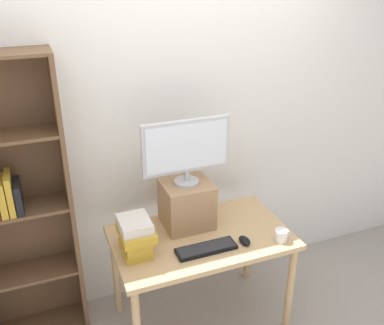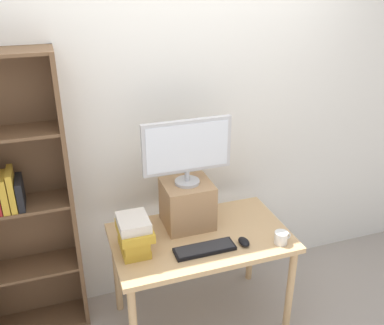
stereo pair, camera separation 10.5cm
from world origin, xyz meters
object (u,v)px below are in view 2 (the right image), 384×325
object	(u,v)px
riser_box	(187,204)
book_stack	(134,234)
computer_mouse	(244,242)
bookshelf_unit	(17,203)
computer_monitor	(187,149)
keyboard	(205,249)
desk	(201,247)
coffee_mug	(281,238)

from	to	relation	value
riser_box	book_stack	bearing A→B (deg)	-155.26
computer_mouse	bookshelf_unit	bearing A→B (deg)	157.76
computer_monitor	keyboard	world-z (taller)	computer_monitor
computer_monitor	keyboard	xyz separation A→B (m)	(0.01, -0.32, -0.55)
desk	keyboard	xyz separation A→B (m)	(-0.03, -0.16, 0.10)
bookshelf_unit	coffee_mug	distance (m)	1.69
computer_monitor	computer_mouse	size ratio (longest dim) A/B	5.63
computer_mouse	riser_box	bearing A→B (deg)	127.78
keyboard	coffee_mug	distance (m)	0.50
desk	computer_monitor	size ratio (longest dim) A/B	1.99
book_stack	coffee_mug	xyz separation A→B (m)	(0.90, -0.22, -0.08)
computer_monitor	book_stack	xyz separation A→B (m)	(-0.40, -0.18, -0.44)
bookshelf_unit	book_stack	xyz separation A→B (m)	(0.66, -0.39, -0.13)
keyboard	riser_box	bearing A→B (deg)	91.05
bookshelf_unit	keyboard	size ratio (longest dim) A/B	5.00
desk	coffee_mug	xyz separation A→B (m)	(0.46, -0.24, 0.13)
computer_mouse	keyboard	bearing A→B (deg)	176.13
riser_box	book_stack	size ratio (longest dim) A/B	1.21
computer_mouse	coffee_mug	xyz separation A→B (m)	(0.23, -0.06, 0.02)
computer_monitor	desk	bearing A→B (deg)	-76.48
computer_monitor	computer_mouse	xyz separation A→B (m)	(0.27, -0.34, -0.54)
computer_monitor	book_stack	size ratio (longest dim) A/B	2.21
book_stack	coffee_mug	bearing A→B (deg)	-13.77
riser_box	book_stack	distance (m)	0.45
desk	bookshelf_unit	xyz separation A→B (m)	(-1.11, 0.37, 0.35)
keyboard	book_stack	size ratio (longest dim) A/B	1.46
desk	computer_monitor	distance (m)	0.67
book_stack	desk	bearing A→B (deg)	2.78
bookshelf_unit	computer_monitor	distance (m)	1.13
desk	book_stack	xyz separation A→B (m)	(-0.44, -0.02, 0.21)
desk	keyboard	world-z (taller)	keyboard
book_stack	riser_box	bearing A→B (deg)	24.74
coffee_mug	book_stack	bearing A→B (deg)	166.23
computer_mouse	book_stack	world-z (taller)	book_stack
keyboard	computer_monitor	bearing A→B (deg)	91.05
bookshelf_unit	riser_box	distance (m)	1.09
bookshelf_unit	computer_monitor	world-z (taller)	bookshelf_unit
book_stack	coffee_mug	world-z (taller)	book_stack
desk	computer_mouse	size ratio (longest dim) A/B	11.21
bookshelf_unit	keyboard	bearing A→B (deg)	-26.17
keyboard	book_stack	world-z (taller)	book_stack
riser_box	keyboard	distance (m)	0.36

